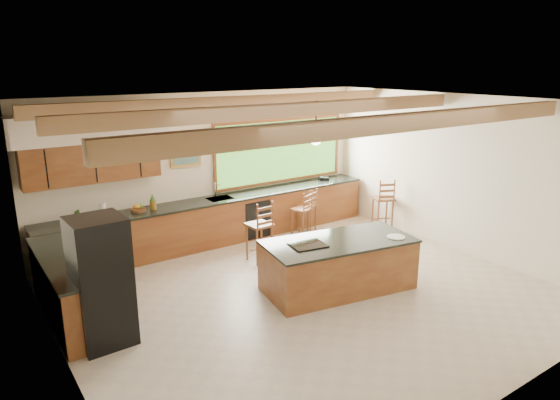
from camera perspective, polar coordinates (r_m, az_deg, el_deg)
ground at (r=8.10m, az=3.23°, el=-10.61°), size 7.20×7.20×0.00m
room_shell at (r=7.82m, az=-0.45°, el=5.57°), size 7.27×6.54×3.02m
counter_run at (r=9.54m, az=-10.04°, el=-3.70°), size 7.12×3.10×1.22m
island at (r=8.14m, az=6.67°, el=-7.33°), size 2.55×1.52×0.85m
refrigerator at (r=6.84m, az=-19.75°, el=-8.79°), size 0.69×0.67×1.71m
bar_stool_a at (r=9.06m, az=-2.19°, el=-3.02°), size 0.44×0.44×1.16m
bar_stool_b at (r=10.37m, az=2.65°, el=-1.17°), size 0.45×0.45×1.00m
bar_stool_c at (r=10.74m, az=3.29°, el=-0.74°), size 0.42×0.42×0.95m
bar_stool_d at (r=11.04m, az=11.94°, el=0.04°), size 0.54×0.55×1.15m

